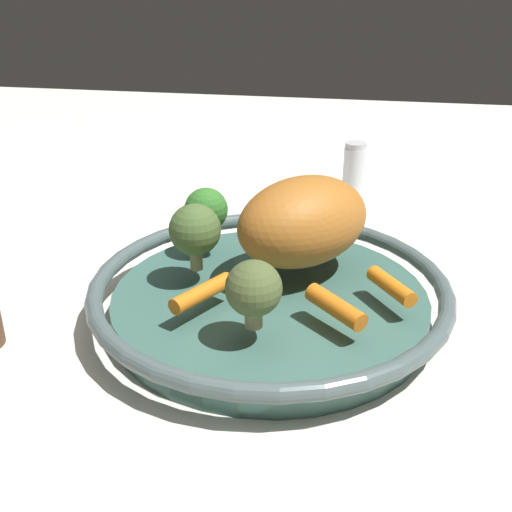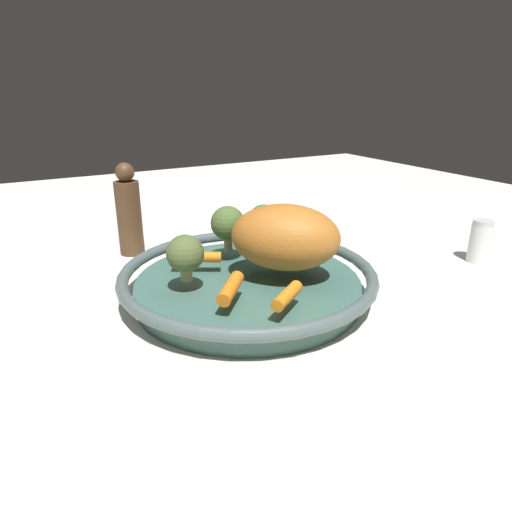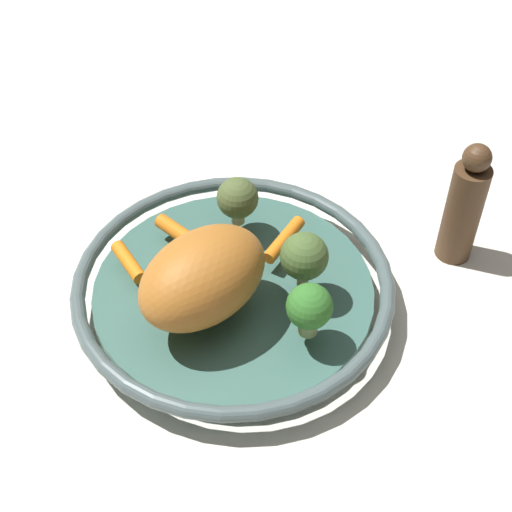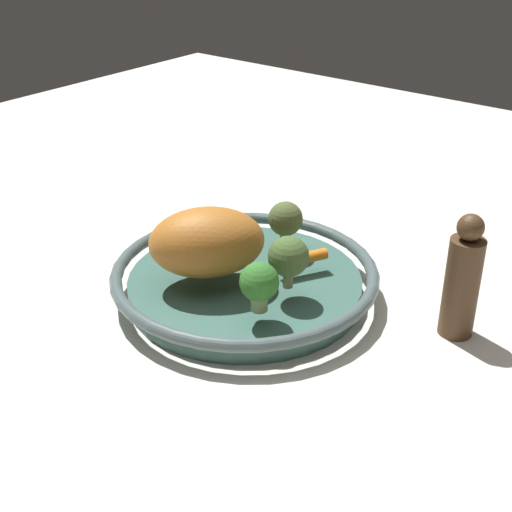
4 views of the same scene
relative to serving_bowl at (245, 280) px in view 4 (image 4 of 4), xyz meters
The scene contains 10 objects.
ground_plane 0.02m from the serving_bowl, ahead, with size 2.08×2.08×0.00m, color silver.
serving_bowl is the anchor object (origin of this frame).
roast_chicken_piece 0.08m from the serving_bowl, 58.28° to the left, with size 0.14×0.10×0.09m, color #B46A26.
baby_carrot_right 0.08m from the serving_bowl, 135.47° to the right, with size 0.01×0.01×0.07m, color orange.
baby_carrot_center 0.09m from the serving_bowl, 41.43° to the right, with size 0.02×0.02×0.06m, color orange.
baby_carrot_near_rim 0.12m from the serving_bowl, ahead, with size 0.02×0.02×0.06m, color orange.
broccoli_floret_mid 0.10m from the serving_bowl, behind, with size 0.05×0.05×0.07m.
broccoli_floret_small 0.10m from the serving_bowl, 88.01° to the right, with size 0.05×0.05×0.06m.
broccoli_floret_edge 0.12m from the serving_bowl, 138.34° to the left, with size 0.05×0.05×0.06m.
pepper_mill 0.27m from the serving_bowl, 160.06° to the right, with size 0.04×0.04×0.16m.
Camera 4 is at (-0.52, 0.63, 0.49)m, focal length 50.35 mm.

